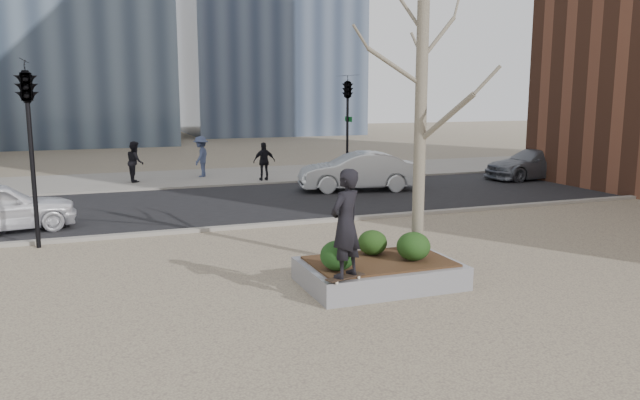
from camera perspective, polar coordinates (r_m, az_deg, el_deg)
name	(u,v)px	position (r m, az deg, el deg)	size (l,w,h in m)	color
ground	(332,290)	(12.09, 1.11, -8.21)	(120.00, 120.00, 0.00)	tan
street	(224,204)	(21.45, -8.78, -0.35)	(60.00, 8.00, 0.02)	black
far_sidewalk	(191,178)	(28.26, -11.70, 2.00)	(60.00, 6.00, 0.02)	gray
planter	(379,273)	(12.41, 5.44, -6.69)	(3.00, 2.00, 0.45)	gray
planter_mulch	(379,261)	(12.35, 5.46, -5.60)	(2.70, 1.70, 0.04)	#382314
sycamore_tree	(421,90)	(12.64, 9.24, 9.90)	(2.80, 2.80, 6.60)	gray
shrub_left	(338,255)	(11.55, 1.64, -5.09)	(0.66, 0.66, 0.56)	#123B16
shrub_middle	(372,243)	(12.69, 4.82, -3.89)	(0.59, 0.59, 0.50)	#183310
shrub_right	(413,246)	(12.36, 8.54, -4.20)	(0.66, 0.66, 0.56)	black
skateboard	(345,278)	(11.13, 2.32, -7.18)	(0.78, 0.20, 0.07)	black
skateboarder	(346,223)	(10.88, 2.36, -2.15)	(0.70, 0.46, 1.92)	black
car_silver	(357,171)	(24.00, 3.45, 2.63)	(1.56, 4.48, 1.48)	#ABAFB3
car_third	(534,164)	(28.86, 19.01, 3.16)	(1.85, 4.56, 1.32)	slate
pedestrian_a	(135,162)	(27.39, -16.55, 3.38)	(0.83, 0.65, 1.71)	black
pedestrian_b	(201,157)	(28.36, -10.82, 3.93)	(1.17, 0.67, 1.82)	#3B486B
pedestrian_c	(264,161)	(26.85, -5.12, 3.54)	(0.96, 0.40, 1.63)	black
traffic_light_near	(32,156)	(16.40, -24.86, 3.68)	(0.60, 2.48, 4.50)	black
traffic_light_far	(347,127)	(27.52, 2.52, 6.67)	(0.60, 2.48, 4.50)	black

